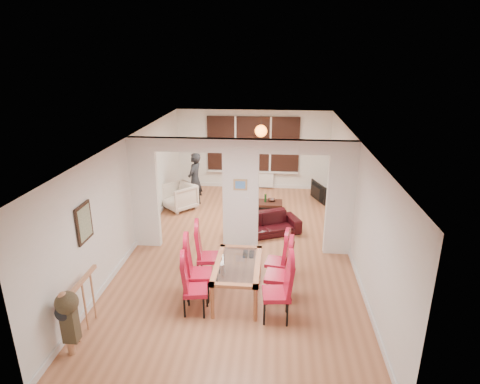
# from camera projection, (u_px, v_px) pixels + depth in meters

# --- Properties ---
(floor) EXTENTS (5.00, 9.00, 0.01)m
(floor) POSITION_uv_depth(u_px,v_px,m) (241.00, 248.00, 9.41)
(floor) COLOR #A66643
(floor) RESTS_ON ground
(room_walls) EXTENTS (5.00, 9.00, 2.60)m
(room_walls) POSITION_uv_depth(u_px,v_px,m) (241.00, 196.00, 8.97)
(room_walls) COLOR silver
(room_walls) RESTS_ON floor
(divider_wall) EXTENTS (5.00, 0.18, 2.60)m
(divider_wall) POSITION_uv_depth(u_px,v_px,m) (241.00, 196.00, 8.97)
(divider_wall) COLOR white
(divider_wall) RESTS_ON floor
(bay_window_blinds) EXTENTS (3.00, 0.08, 1.80)m
(bay_window_blinds) POSITION_uv_depth(u_px,v_px,m) (253.00, 144.00, 13.08)
(bay_window_blinds) COLOR black
(bay_window_blinds) RESTS_ON room_walls
(radiator) EXTENTS (1.40, 0.08, 0.50)m
(radiator) POSITION_uv_depth(u_px,v_px,m) (252.00, 179.00, 13.44)
(radiator) COLOR white
(radiator) RESTS_ON floor
(pendant_light) EXTENTS (0.36, 0.36, 0.36)m
(pendant_light) POSITION_uv_depth(u_px,v_px,m) (261.00, 131.00, 11.77)
(pendant_light) COLOR orange
(pendant_light) RESTS_ON room_walls
(stair_newel) EXTENTS (0.40, 1.20, 1.10)m
(stair_newel) POSITION_uv_depth(u_px,v_px,m) (83.00, 304.00, 6.41)
(stair_newel) COLOR #B87B54
(stair_newel) RESTS_ON floor
(wall_poster) EXTENTS (0.04, 0.52, 0.67)m
(wall_poster) POSITION_uv_depth(u_px,v_px,m) (84.00, 223.00, 6.83)
(wall_poster) COLOR gray
(wall_poster) RESTS_ON room_walls
(pillar_photo) EXTENTS (0.30, 0.03, 0.25)m
(pillar_photo) POSITION_uv_depth(u_px,v_px,m) (240.00, 185.00, 8.78)
(pillar_photo) COLOR #4C8CD8
(pillar_photo) RESTS_ON divider_wall
(dining_table) EXTENTS (0.83, 1.48, 0.70)m
(dining_table) POSITION_uv_depth(u_px,v_px,m) (238.00, 280.00, 7.44)
(dining_table) COLOR #A15F3B
(dining_table) RESTS_ON floor
(dining_chair_la) EXTENTS (0.48, 0.48, 1.04)m
(dining_chair_la) POSITION_uv_depth(u_px,v_px,m) (195.00, 286.00, 6.94)
(dining_chair_la) COLOR #AA112B
(dining_chair_la) RESTS_ON floor
(dining_chair_lb) EXTENTS (0.51, 0.51, 1.15)m
(dining_chair_lb) POSITION_uv_depth(u_px,v_px,m) (199.00, 270.00, 7.35)
(dining_chair_lb) COLOR #AA112B
(dining_chair_lb) RESTS_ON floor
(dining_chair_lc) EXTENTS (0.51, 0.51, 1.14)m
(dining_chair_lc) POSITION_uv_depth(u_px,v_px,m) (208.00, 253.00, 7.96)
(dining_chair_lc) COLOR #AA112B
(dining_chair_lc) RESTS_ON floor
(dining_chair_ra) EXTENTS (0.51, 0.51, 1.16)m
(dining_chair_ra) POSITION_uv_depth(u_px,v_px,m) (276.00, 289.00, 6.74)
(dining_chair_ra) COLOR #AA112B
(dining_chair_ra) RESTS_ON floor
(dining_chair_rb) EXTENTS (0.51, 0.51, 1.14)m
(dining_chair_rb) POSITION_uv_depth(u_px,v_px,m) (278.00, 272.00, 7.29)
(dining_chair_rb) COLOR #AA112B
(dining_chair_rb) RESTS_ON floor
(dining_chair_rc) EXTENTS (0.48, 0.48, 1.02)m
(dining_chair_rc) POSITION_uv_depth(u_px,v_px,m) (277.00, 259.00, 7.88)
(dining_chair_rc) COLOR #AA112B
(dining_chair_rc) RESTS_ON floor
(sofa) EXTENTS (1.94, 1.38, 0.53)m
(sofa) POSITION_uv_depth(u_px,v_px,m) (264.00, 224.00, 10.04)
(sofa) COLOR black
(sofa) RESTS_ON floor
(armchair) EXTENTS (1.16, 1.16, 0.76)m
(armchair) POSITION_uv_depth(u_px,v_px,m) (179.00, 197.00, 11.63)
(armchair) COLOR beige
(armchair) RESTS_ON floor
(person) EXTENTS (0.66, 0.51, 1.61)m
(person) POSITION_uv_depth(u_px,v_px,m) (195.00, 180.00, 11.74)
(person) COLOR black
(person) RESTS_ON floor
(television) EXTENTS (0.95, 0.46, 0.56)m
(television) POSITION_uv_depth(u_px,v_px,m) (315.00, 192.00, 12.30)
(television) COLOR black
(television) RESTS_ON floor
(coffee_table) EXTENTS (1.17, 0.69, 0.26)m
(coffee_table) POSITION_uv_depth(u_px,v_px,m) (263.00, 206.00, 11.61)
(coffee_table) COLOR black
(coffee_table) RESTS_ON floor
(bottle) EXTENTS (0.06, 0.06, 0.25)m
(bottle) POSITION_uv_depth(u_px,v_px,m) (265.00, 198.00, 11.52)
(bottle) COLOR #143F19
(bottle) RESTS_ON coffee_table
(bowl) EXTENTS (0.23, 0.23, 0.06)m
(bowl) POSITION_uv_depth(u_px,v_px,m) (271.00, 200.00, 11.63)
(bowl) COLOR black
(bowl) RESTS_ON coffee_table
(shoes) EXTENTS (0.24, 0.26, 0.10)m
(shoes) POSITION_uv_depth(u_px,v_px,m) (248.00, 254.00, 9.03)
(shoes) COLOR black
(shoes) RESTS_ON floor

